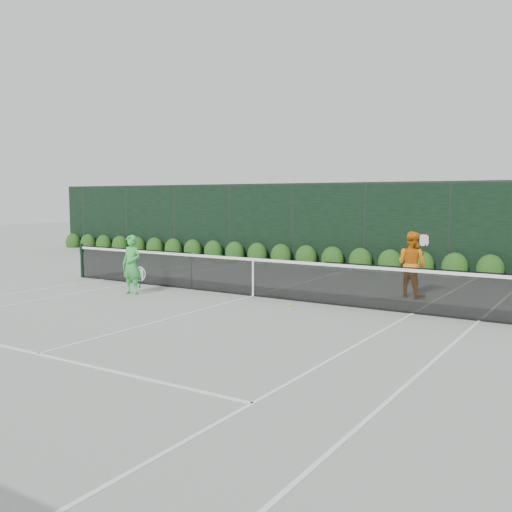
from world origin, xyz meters
The scene contains 8 objects.
ground centered at (0.00, 0.00, 0.00)m, with size 80.00×80.00×0.00m, color gray.
tennis_net centered at (-0.02, 0.00, 0.53)m, with size 12.90×0.10×1.07m.
player_woman centered at (-2.84, -1.42, 0.77)m, with size 0.64×0.39×1.54m.
player_man centered at (3.42, 2.09, 0.83)m, with size 0.99×0.86×1.66m.
court_lines centered at (0.00, 0.00, 0.01)m, with size 11.03×23.83×0.01m.
windscreen_fence centered at (0.00, -2.71, 1.51)m, with size 32.00×21.07×3.06m.
hedge_row centered at (0.00, 7.15, 0.23)m, with size 31.66×0.65×0.94m.
tennis_balls centered at (0.85, -0.10, 0.03)m, with size 1.02×0.91×0.07m.
Camera 1 is at (7.77, -12.06, 2.51)m, focal length 40.00 mm.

